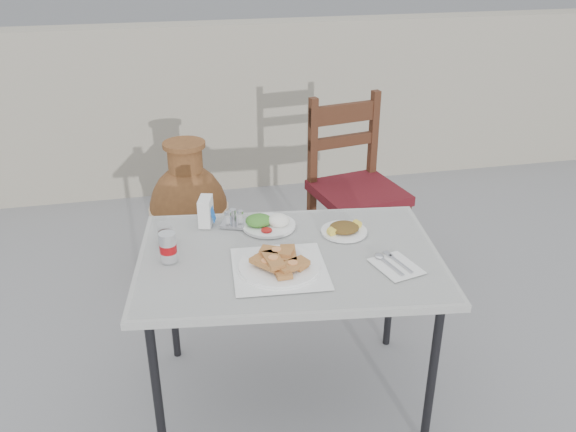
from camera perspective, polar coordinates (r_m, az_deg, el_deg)
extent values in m
plane|color=slate|center=(2.68, 4.01, -17.56)|extent=(80.00, 80.00, 0.00)
cylinder|color=black|center=(2.30, -12.14, -16.02)|extent=(0.03, 0.03, 0.66)
cylinder|color=black|center=(2.38, 13.31, -14.52)|extent=(0.03, 0.03, 0.66)
cylinder|color=black|center=(2.79, -10.81, -7.37)|extent=(0.03, 0.03, 0.66)
cylinder|color=black|center=(2.86, 9.61, -6.42)|extent=(0.03, 0.03, 0.66)
cube|color=silver|center=(2.33, 0.12, -3.98)|extent=(1.23, 0.91, 0.03)
cube|color=white|center=(2.32, 0.12, -3.64)|extent=(1.19, 0.87, 0.00)
cube|color=white|center=(2.23, -0.80, -4.92)|extent=(0.36, 0.36, 0.00)
cylinder|color=white|center=(2.23, -0.80, -4.72)|extent=(0.30, 0.30, 0.01)
cylinder|color=white|center=(2.23, -0.80, -4.82)|extent=(0.31, 0.31, 0.01)
cylinder|color=white|center=(2.52, -1.81, -0.88)|extent=(0.22, 0.22, 0.01)
ellipsoid|color=white|center=(2.51, -0.87, -0.40)|extent=(0.09, 0.09, 0.05)
ellipsoid|color=#326F1F|center=(2.52, -2.76, -0.42)|extent=(0.11, 0.10, 0.05)
cylinder|color=#AD1312|center=(2.46, -2.02, -1.34)|extent=(0.04, 0.04, 0.01)
cylinder|color=white|center=(2.49, 5.26, -1.43)|extent=(0.19, 0.19, 0.01)
ellipsoid|color=#206118|center=(2.48, 5.28, -1.08)|extent=(0.12, 0.11, 0.04)
cylinder|color=gold|center=(2.44, 4.11, -1.47)|extent=(0.04, 0.04, 0.03)
cylinder|color=gold|center=(2.51, 6.47, -0.76)|extent=(0.04, 0.04, 0.03)
cylinder|color=white|center=(2.30, -11.16, -2.87)|extent=(0.06, 0.06, 0.11)
cylinder|color=#B40C12|center=(2.30, -11.15, -2.97)|extent=(0.06, 0.06, 0.03)
cylinder|color=silver|center=(2.27, -11.28, -1.67)|extent=(0.06, 0.06, 0.00)
cylinder|color=white|center=(2.43, -11.42, -1.63)|extent=(0.06, 0.06, 0.09)
cylinder|color=black|center=(2.43, -11.38, -1.98)|extent=(0.05, 0.05, 0.05)
cube|color=white|center=(2.54, -7.71, 0.44)|extent=(0.07, 0.11, 0.12)
cube|color=blue|center=(2.54, -7.05, 0.23)|extent=(0.03, 0.05, 0.07)
cube|color=silver|center=(2.54, -5.07, -0.73)|extent=(0.12, 0.11, 0.01)
cylinder|color=white|center=(2.51, -5.62, -0.25)|extent=(0.02, 0.02, 0.06)
cylinder|color=white|center=(2.51, -4.46, -0.14)|extent=(0.02, 0.02, 0.06)
cylinder|color=silver|center=(2.55, -5.16, 0.11)|extent=(0.03, 0.03, 0.05)
cube|color=white|center=(2.28, 10.08, -4.64)|extent=(0.18, 0.21, 0.00)
cube|color=silver|center=(2.26, 9.67, -4.64)|extent=(0.05, 0.14, 0.00)
ellipsoid|color=silver|center=(2.32, 8.53, -3.70)|extent=(0.04, 0.05, 0.01)
cube|color=silver|center=(2.29, 10.50, -4.40)|extent=(0.04, 0.14, 0.00)
cube|color=silver|center=(2.34, 9.34, -3.51)|extent=(0.03, 0.04, 0.00)
cube|color=#34190E|center=(3.24, 5.04, -3.87)|extent=(0.05, 0.05, 0.47)
cube|color=#34190E|center=(3.41, 10.68, -2.56)|extent=(0.05, 0.05, 0.47)
cube|color=#34190E|center=(3.53, 2.19, -1.05)|extent=(0.05, 0.05, 0.47)
cube|color=#34190E|center=(3.69, 7.52, 0.01)|extent=(0.05, 0.05, 0.47)
cube|color=#5A121F|center=(3.35, 6.58, 2.18)|extent=(0.52, 0.52, 0.05)
cube|color=#34190E|center=(3.33, 2.33, 6.62)|extent=(0.05, 0.05, 0.53)
cube|color=#34190E|center=(3.50, 7.99, 7.37)|extent=(0.05, 0.05, 0.53)
cube|color=#34190E|center=(3.37, 5.34, 9.55)|extent=(0.42, 0.11, 0.11)
cube|color=#34190E|center=(3.41, 5.23, 7.01)|extent=(0.42, 0.11, 0.06)
cylinder|color=brown|center=(3.62, -8.87, -4.18)|extent=(0.33, 0.33, 0.08)
ellipsoid|color=brown|center=(3.47, -9.23, 0.43)|extent=(0.44, 0.44, 0.55)
cylinder|color=beige|center=(3.47, -9.23, 0.43)|extent=(0.44, 0.44, 0.06)
cylinder|color=brown|center=(3.35, -9.60, 5.09)|extent=(0.19, 0.19, 0.17)
cylinder|color=brown|center=(3.32, -9.72, 6.60)|extent=(0.23, 0.23, 0.03)
cube|color=gray|center=(4.56, -4.47, 10.18)|extent=(6.00, 0.25, 1.20)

